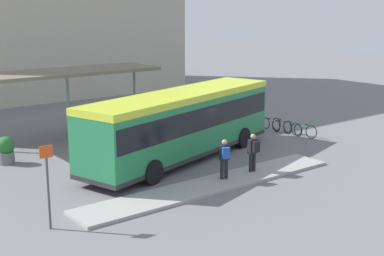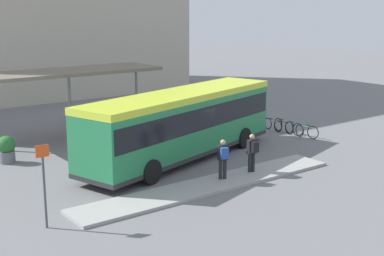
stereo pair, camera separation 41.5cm
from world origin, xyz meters
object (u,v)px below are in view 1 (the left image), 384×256
object	(u,v)px
pedestrian_companion	(225,157)
potted_planter_near_shelter	(6,150)
bicycle_black	(282,126)
platform_sign	(48,183)
bicycle_white	(271,124)
potted_planter_far_side	(124,129)
pedestrian_waiting	(253,150)
bicycle_green	(304,130)
city_bus	(182,121)
bicycle_blue	(293,128)

from	to	relation	value
pedestrian_companion	potted_planter_near_shelter	size ratio (longest dim) A/B	1.30
bicycle_black	platform_sign	xyz separation A→B (m)	(-16.19, -4.86, 1.17)
bicycle_black	bicycle_white	xyz separation A→B (m)	(-0.10, 0.77, -0.04)
pedestrian_companion	bicycle_white	bearing A→B (deg)	-33.52
bicycle_black	bicycle_white	world-z (taller)	bicycle_black
bicycle_black	potted_planter_far_side	xyz separation A→B (m)	(-8.29, 3.68, 0.29)
pedestrian_waiting	bicycle_green	size ratio (longest dim) A/B	0.96
city_bus	bicycle_black	world-z (taller)	city_bus
bicycle_green	bicycle_blue	size ratio (longest dim) A/B	1.06
bicycle_black	platform_sign	world-z (taller)	platform_sign
city_bus	platform_sign	world-z (taller)	city_bus
bicycle_green	platform_sign	world-z (taller)	platform_sign
bicycle_blue	platform_sign	distance (m)	16.79
pedestrian_companion	bicycle_green	size ratio (longest dim) A/B	0.96
city_bus	platform_sign	size ratio (longest dim) A/B	4.24
bicycle_black	bicycle_white	size ratio (longest dim) A/B	1.12
bicycle_blue	bicycle_black	xyz separation A→B (m)	(-0.05, 0.77, 0.03)
pedestrian_waiting	potted_planter_near_shelter	world-z (taller)	pedestrian_waiting
city_bus	pedestrian_companion	size ratio (longest dim) A/B	7.10
bicycle_blue	potted_planter_near_shelter	bearing A→B (deg)	-95.85
bicycle_black	potted_planter_far_side	world-z (taller)	potted_planter_far_side
bicycle_green	bicycle_white	xyz separation A→B (m)	(-0.19, 2.30, -0.03)
pedestrian_companion	potted_planter_far_side	size ratio (longest dim) A/B	1.26
platform_sign	bicycle_white	bearing A→B (deg)	19.28
bicycle_black	potted_planter_far_side	size ratio (longest dim) A/B	1.34
pedestrian_waiting	potted_planter_far_side	size ratio (longest dim) A/B	1.26
bicycle_green	city_bus	bearing A→B (deg)	80.48
city_bus	potted_planter_near_shelter	xyz separation A→B (m)	(-6.80, 4.42, -1.21)
pedestrian_waiting	potted_planter_near_shelter	bearing A→B (deg)	49.76
bicycle_white	bicycle_blue	bearing A→B (deg)	11.49
pedestrian_companion	potted_planter_near_shelter	distance (m)	10.22
bicycle_white	bicycle_green	bearing A→B (deg)	10.77
bicycle_green	platform_sign	size ratio (longest dim) A/B	0.62
bicycle_blue	bicycle_white	distance (m)	1.54
pedestrian_companion	potted_planter_far_side	bearing A→B (deg)	21.74
city_bus	bicycle_green	xyz separation A→B (m)	(8.03, -0.52, -1.50)
pedestrian_companion	bicycle_green	xyz separation A→B (m)	(8.65, 3.19, -0.70)
pedestrian_waiting	platform_sign	bearing A→B (deg)	96.77
platform_sign	bicycle_green	bearing A→B (deg)	11.56
bicycle_white	platform_sign	bearing A→B (deg)	-64.78
bicycle_green	potted_planter_far_side	world-z (taller)	potted_planter_far_side
bicycle_green	bicycle_blue	distance (m)	0.77
bicycle_black	potted_planter_near_shelter	size ratio (longest dim) A/B	1.38
pedestrian_waiting	pedestrian_companion	xyz separation A→B (m)	(-1.64, -0.01, 0.01)
pedestrian_waiting	bicycle_green	world-z (taller)	pedestrian_waiting
city_bus	potted_planter_near_shelter	world-z (taller)	city_bus
platform_sign	bicycle_black	bearing A→B (deg)	16.72
bicycle_blue	potted_planter_far_side	xyz separation A→B (m)	(-8.35, 4.45, 0.32)
city_bus	bicycle_green	world-z (taller)	city_bus
potted_planter_near_shelter	potted_planter_far_side	bearing A→B (deg)	2.42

